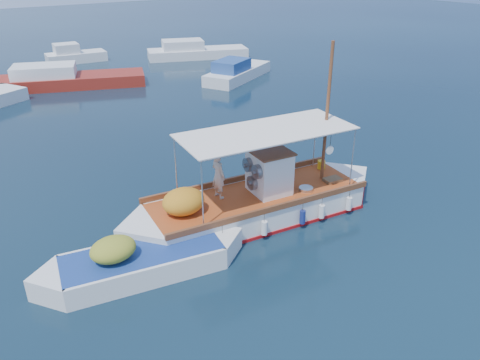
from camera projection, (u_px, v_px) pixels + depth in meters
ground at (268, 213)px, 17.04m from camera, size 160.00×160.00×0.00m
fishing_caique at (255, 204)px, 16.55m from camera, size 10.00×3.74×6.15m
dinghy at (141, 263)px, 13.76m from camera, size 6.30×2.66×1.56m
bg_boat_n at (64, 80)px, 32.84m from camera, size 10.65×6.38×1.80m
bg_boat_ne at (237, 73)px, 34.77m from camera, size 7.07×5.04×1.80m
bg_boat_e at (195, 52)px, 41.95m from camera, size 9.14×5.59×1.80m
bg_boat_far_n at (74, 56)px, 40.37m from camera, size 5.08×2.50×1.80m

